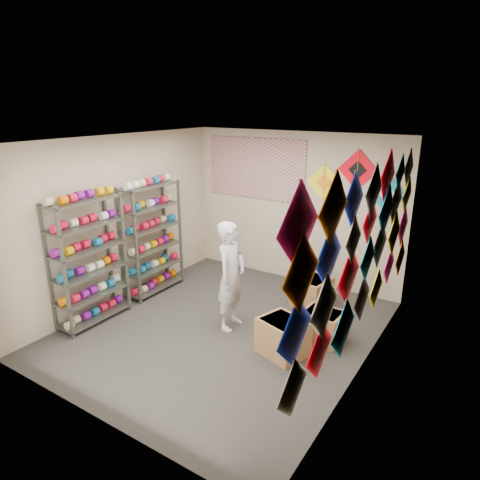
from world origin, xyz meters
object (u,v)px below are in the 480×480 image
Objects in this scene: shopkeeper at (231,276)px; carton_c at (312,292)px; carton_a at (283,337)px; carton_b at (322,326)px; shelf_rack_back at (152,239)px; shelf_rack_front at (89,262)px.

shopkeeper reaches higher than carton_c.
carton_a reaches higher than carton_c.
carton_b is at bearing -49.97° from carton_c.
carton_c is (2.57, 0.92, -0.71)m from shelf_rack_back.
carton_b is at bearing 79.98° from carton_a.
carton_a is (0.97, -0.24, -0.56)m from shopkeeper.
carton_a is (2.81, 0.73, -0.71)m from shelf_rack_front.
carton_a is 1.10× the size of carton_b.
carton_c is (-0.55, 0.89, 0.02)m from carton_b.
shopkeeper is (1.84, 0.97, -0.15)m from shelf_rack_front.
carton_a is (2.81, -0.57, -0.71)m from shelf_rack_back.
carton_c is (-0.24, 1.49, -0.00)m from carton_a.
shopkeeper is 2.74× the size of carton_a.
shopkeeper is at bearing -10.02° from shelf_rack_back.
shelf_rack_front reaches higher than carton_c.
shelf_rack_back is 3.21m from carton_b.
carton_c reaches higher than carton_b.
shelf_rack_back is 1.19× the size of shopkeeper.
carton_c is at bearing 124.87° from carton_b.
carton_b is 1.05m from carton_c.
carton_b is (3.12, 0.03, -0.73)m from shelf_rack_back.
shelf_rack_back is at bearing -151.88° from carton_c.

